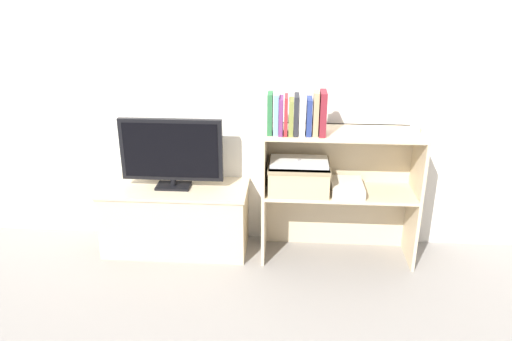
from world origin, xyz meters
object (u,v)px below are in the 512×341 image
Objects in this scene: book_forest at (270,113)px; storage_basket_left at (299,175)px; magazine_stack at (347,187)px; book_tan at (316,113)px; book_charcoal at (296,115)px; book_olive at (291,117)px; laptop at (299,162)px; book_navy at (309,116)px; tv_stand at (176,218)px; tv at (171,152)px; book_crimson at (286,115)px; book_skyblue at (276,114)px; book_maroon at (323,113)px; book_plum at (281,116)px; baby_monitor at (415,125)px; book_ivory at (302,115)px.

book_forest reaches higher than storage_basket_left.
book_tan is at bearing -169.33° from magazine_stack.
book_charcoal is 0.92× the size of book_tan.
book_olive is 0.31m from laptop.
book_forest reaches higher than magazine_stack.
magazine_stack is at bearing 9.10° from book_navy.
tv_stand is at bearing 177.60° from laptop.
magazine_stack is at bearing 7.06° from book_charcoal.
book_forest is (0.63, -0.09, 0.29)m from tv.
book_forest is at bearing -163.72° from storage_basket_left.
book_forest reaches higher than book_navy.
book_crimson reaches higher than tv_stand.
book_maroon is at bearing 0.00° from book_skyblue.
book_skyblue is at bearing 180.00° from book_maroon.
book_charcoal is 0.11m from book_tan.
tv_stand is at bearing 90.00° from tv.
book_tan is 0.72× the size of laptop.
storage_basket_left is (-0.09, 0.05, -0.42)m from book_tan.
tv_stand is at bearing 173.66° from book_charcoal.
book_skyblue is 0.03m from book_plum.
book_plum is at bearing 180.00° from book_charcoal.
book_tan is at bearing 0.00° from book_charcoal.
book_crimson is at bearing 0.00° from book_skyblue.
book_navy is (0.23, 0.00, -0.01)m from book_forest.
book_olive reaches higher than laptop.
magazine_stack is at bearing -2.26° from storage_basket_left.
book_olive is at bearing -137.04° from laptop.
book_tan reaches higher than baby_monitor.
book_charcoal is 0.08m from book_navy.
book_maroon is (0.15, 0.00, 0.01)m from book_charcoal.
baby_monitor is 0.36× the size of laptop.
book_navy is 0.40m from storage_basket_left.
laptop is at bearing 132.35° from book_navy.
book_charcoal is at bearing -6.22° from tv.
book_maroon is (0.31, 0.00, 0.01)m from book_forest.
laptop is (0.81, -0.03, 0.44)m from tv_stand.
baby_monitor is at bearing -0.67° from tv.
tv_stand is 1.09m from book_charcoal.
storage_basket_left is at bearing -2.29° from tv.
storage_basket_left is (-0.05, 0.05, -0.40)m from book_navy.
book_plum is 0.42m from storage_basket_left.
book_charcoal is at bearing 0.00° from book_skyblue.
laptop is (0.09, 0.05, -0.31)m from book_crimson.
baby_monitor is at bearing 5.74° from book_ivory.
book_charcoal is 1.04× the size of book_ivory.
book_crimson reaches higher than storage_basket_left.
book_olive is at bearing -173.52° from magazine_stack.
book_skyblue is 0.84m from baby_monitor.
book_crimson is 1.78× the size of baby_monitor.
tv is 0.73m from book_skyblue.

